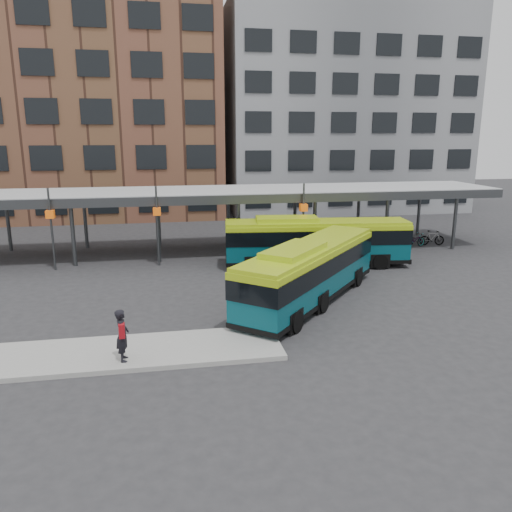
{
  "coord_description": "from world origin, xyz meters",
  "views": [
    {
      "loc": [
        -2.52,
        -20.22,
        7.76
      ],
      "look_at": [
        1.88,
        3.71,
        1.8
      ],
      "focal_mm": 35.0,
      "sensor_mm": 36.0,
      "label": 1
    }
  ],
  "objects": [
    {
      "name": "ground",
      "position": [
        0.0,
        0.0,
        0.0
      ],
      "size": [
        120.0,
        120.0,
        0.0
      ],
      "primitive_type": "plane",
      "color": "#28282B",
      "rests_on": "ground"
    },
    {
      "name": "boarding_island",
      "position": [
        -5.5,
        -3.0,
        0.09
      ],
      "size": [
        14.0,
        3.0,
        0.18
      ],
      "primitive_type": "cube",
      "color": "gray",
      "rests_on": "ground"
    },
    {
      "name": "canopy",
      "position": [
        -0.06,
        12.87,
        3.91
      ],
      "size": [
        40.0,
        6.53,
        4.8
      ],
      "color": "#999B9E",
      "rests_on": "ground"
    },
    {
      "name": "building_brick",
      "position": [
        -10.0,
        32.0,
        11.0
      ],
      "size": [
        26.0,
        14.0,
        22.0
      ],
      "primitive_type": "cube",
      "color": "brown",
      "rests_on": "ground"
    },
    {
      "name": "building_grey",
      "position": [
        16.0,
        32.0,
        10.0
      ],
      "size": [
        24.0,
        14.0,
        20.0
      ],
      "primitive_type": "cube",
      "color": "slate",
      "rests_on": "ground"
    },
    {
      "name": "bus_front",
      "position": [
        4.05,
        1.48,
        1.57
      ],
      "size": [
        8.88,
        9.77,
        3.01
      ],
      "rotation": [
        0.0,
        0.0,
        0.86
      ],
      "color": "#07424D",
      "rests_on": "ground"
    },
    {
      "name": "bus_rear",
      "position": [
        6.3,
        7.89,
        1.56
      ],
      "size": [
        11.09,
        3.52,
        3.01
      ],
      "rotation": [
        0.0,
        0.0,
        -0.11
      ],
      "color": "#07424D",
      "rests_on": "ground"
    },
    {
      "name": "pedestrian",
      "position": [
        -4.13,
        -3.82,
        1.12
      ],
      "size": [
        0.48,
        0.7,
        1.84
      ],
      "rotation": [
        0.0,
        0.0,
        1.62
      ],
      "color": "black",
      "rests_on": "boarding_island"
    },
    {
      "name": "bike_rack",
      "position": [
        13.44,
        11.91,
        0.48
      ],
      "size": [
        7.18,
        1.79,
        1.07
      ],
      "color": "slate",
      "rests_on": "ground"
    }
  ]
}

